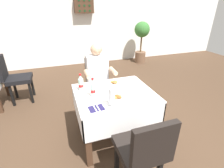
{
  "coord_description": "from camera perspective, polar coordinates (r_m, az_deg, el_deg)",
  "views": [
    {
      "loc": [
        -0.78,
        -1.68,
        1.82
      ],
      "look_at": [
        -0.12,
        0.25,
        0.84
      ],
      "focal_mm": 26.43,
      "sensor_mm": 36.0,
      "label": 1
    }
  ],
  "objects": [
    {
      "name": "ground_plane",
      "position": [
        2.6,
        4.53,
        -18.86
      ],
      "size": [
        11.0,
        11.0,
        0.0
      ],
      "primitive_type": "plane",
      "color": "#473323"
    },
    {
      "name": "back_wall",
      "position": [
        5.6,
        -11.65,
        21.17
      ],
      "size": [
        11.0,
        0.12,
        2.86
      ],
      "primitive_type": "cube",
      "color": "white",
      "rests_on": "ground"
    },
    {
      "name": "main_dining_table",
      "position": [
        2.31,
        0.81,
        -6.82
      ],
      "size": [
        1.04,
        0.87,
        0.76
      ],
      "color": "white",
      "rests_on": "ground"
    },
    {
      "name": "chair_far_diner_seat",
      "position": [
        3.02,
        -4.49,
        0.82
      ],
      "size": [
        0.44,
        0.5,
        0.97
      ],
      "color": "black",
      "rests_on": "ground"
    },
    {
      "name": "chair_near_camera_side",
      "position": [
        1.74,
        10.7,
        -21.38
      ],
      "size": [
        0.44,
        0.5,
        0.97
      ],
      "color": "black",
      "rests_on": "ground"
    },
    {
      "name": "seated_diner_far",
      "position": [
        2.85,
        -4.82,
        2.71
      ],
      "size": [
        0.5,
        0.46,
        1.26
      ],
      "color": "#282D42",
      "rests_on": "ground"
    },
    {
      "name": "plate_near_camera",
      "position": [
        2.05,
        1.38,
        -4.83
      ],
      "size": [
        0.23,
        0.23,
        0.07
      ],
      "color": "white",
      "rests_on": "main_dining_table"
    },
    {
      "name": "plate_far_diner",
      "position": [
        2.43,
        0.75,
        0.16
      ],
      "size": [
        0.23,
        0.23,
        0.05
      ],
      "color": "white",
      "rests_on": "main_dining_table"
    },
    {
      "name": "beer_glass_left",
      "position": [
        1.87,
        -0.15,
        -4.7
      ],
      "size": [
        0.08,
        0.08,
        0.23
      ],
      "color": "white",
      "rests_on": "main_dining_table"
    },
    {
      "name": "cola_bottle_primary",
      "position": [
        2.08,
        -6.59,
        -1.66
      ],
      "size": [
        0.06,
        0.06,
        0.26
      ],
      "color": "silver",
      "rests_on": "main_dining_table"
    },
    {
      "name": "cola_bottle_secondary",
      "position": [
        2.26,
        -10.71,
        0.18
      ],
      "size": [
        0.07,
        0.07,
        0.25
      ],
      "color": "silver",
      "rests_on": "main_dining_table"
    },
    {
      "name": "napkin_cutlery_set",
      "position": [
        1.89,
        -5.43,
        -8.34
      ],
      "size": [
        0.18,
        0.19,
        0.01
      ],
      "color": "#231E4C",
      "rests_on": "main_dining_table"
    },
    {
      "name": "background_chair_right",
      "position": [
        3.77,
        -30.86,
        2.28
      ],
      "size": [
        0.5,
        0.44,
        0.97
      ],
      "color": "black",
      "rests_on": "ground"
    },
    {
      "name": "potted_plant_corner",
      "position": [
        5.75,
        10.17,
        15.53
      ],
      "size": [
        0.49,
        0.49,
        1.35
      ],
      "color": "brown",
      "rests_on": "ground"
    },
    {
      "name": "wall_bottle_rack",
      "position": [
        5.46,
        -9.72,
        25.18
      ],
      "size": [
        0.56,
        0.21,
        0.42
      ],
      "color": "#472D1E"
    }
  ]
}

